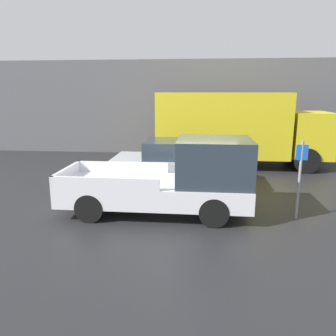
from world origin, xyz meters
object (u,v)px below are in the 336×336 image
at_px(pickup_truck, 177,179).
at_px(delivery_truck, 236,127).
at_px(parking_sign, 300,176).
at_px(newspaper_box, 170,144).
at_px(car, 178,163).

relative_size(pickup_truck, delivery_truck, 0.69).
distance_m(delivery_truck, parking_sign, 6.49).
xyz_separation_m(delivery_truck, newspaper_box, (-3.23, 2.62, -1.26)).
bearing_deg(delivery_truck, pickup_truck, -109.29).
height_order(pickup_truck, car, pickup_truck).
height_order(pickup_truck, delivery_truck, delivery_truck).
distance_m(car, newspaper_box, 6.19).
relative_size(pickup_truck, car, 1.15).
height_order(car, delivery_truck, delivery_truck).
relative_size(parking_sign, newspaper_box, 1.93).
bearing_deg(newspaper_box, delivery_truck, -39.13).
relative_size(pickup_truck, newspaper_box, 4.75).
bearing_deg(pickup_truck, delivery_truck, 70.71).
bearing_deg(car, pickup_truck, -86.26).
height_order(parking_sign, newspaper_box, parking_sign).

